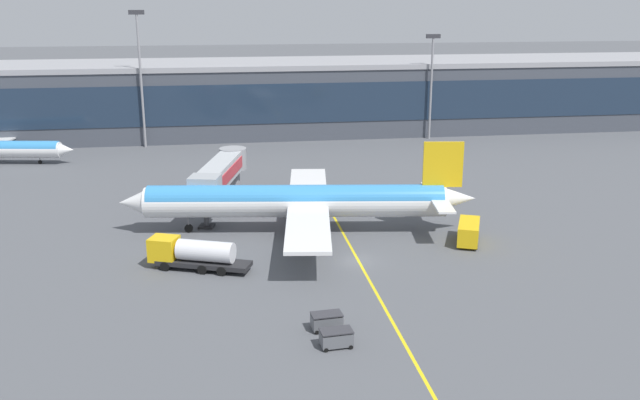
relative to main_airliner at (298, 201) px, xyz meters
The scene contains 11 objects.
ground_plane 12.54m from the main_airliner, 64.88° to the right, with size 700.00×700.00×0.00m, color #515459.
apron_lead_in_line 10.99m from the main_airliner, 58.89° to the right, with size 0.30×80.00×0.01m, color yellow.
terminal_building 67.29m from the main_airliner, 78.25° to the left, with size 189.25×22.34×14.70m.
main_airliner is the anchor object (origin of this frame).
jet_bridge 14.81m from the main_airliner, 127.30° to the left, with size 7.97×19.47×6.63m.
fuel_tanker 16.28m from the main_airliner, 140.03° to the right, with size 10.98×6.22×3.25m.
lavatory_truck 20.46m from the main_airliner, 19.46° to the right, with size 4.34×6.24×2.50m.
baggage_cart_0 29.63m from the main_airliner, 90.75° to the right, with size 2.78×1.83×1.48m.
baggage_cart_1 26.47m from the main_airliner, 91.47° to the right, with size 2.78×1.83×1.48m.
apron_light_mast_0 63.62m from the main_airliner, 58.58° to the left, with size 2.80×0.50×20.51m.
apron_light_mast_1 59.42m from the main_airliner, 112.93° to the left, with size 2.80×0.50×25.17m.
Camera 1 is at (-14.47, -70.05, 27.75)m, focal length 39.55 mm.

